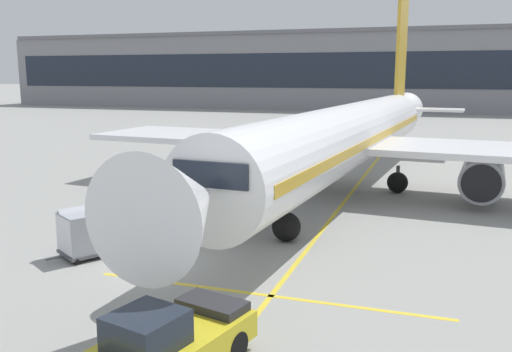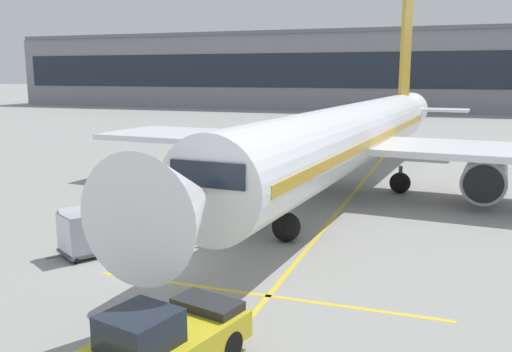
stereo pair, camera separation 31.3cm
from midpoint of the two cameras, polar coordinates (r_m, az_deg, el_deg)
The scene contains 13 objects.
ground_plane at distance 21.58m, azimuth -10.27°, elevation -8.77°, with size 600.00×600.00×0.00m, color gray.
parked_airplane at distance 33.48m, azimuth 9.49°, elevation 4.11°, with size 34.11×43.56×14.39m.
belt_loader at distance 25.54m, azimuth -3.26°, elevation -3.56°, with size 4.27×4.97×2.96m.
baggage_cart_lead at distance 23.78m, azimuth -11.38°, elevation -4.47°, with size 2.41×2.74×1.91m.
baggage_cart_second at distance 22.72m, azimuth -17.47°, elevation -5.47°, with size 2.41×2.74×1.91m.
pushback_tug at distance 13.74m, azimuth -9.77°, elevation -16.66°, with size 3.11×4.78×1.83m.
ground_crew_by_loader at distance 23.45m, azimuth -9.49°, elevation -4.63°, with size 0.42×0.47×1.74m.
ground_crew_by_carts at distance 25.45m, azimuth -10.97°, elevation -3.47°, with size 0.42×0.48×1.74m.
ground_crew_marshaller at distance 23.33m, azimuth -4.39°, elevation -4.58°, with size 0.33×0.56×1.74m.
safety_cone_engine_keepout at distance 33.60m, azimuth -4.29°, elevation -1.02°, with size 0.66×0.66×0.74m.
apron_guidance_line_lead_in at distance 33.21m, azimuth 9.44°, elevation -1.90°, with size 0.20×110.00×0.01m.
apron_guidance_line_stop_bar at distance 18.28m, azimuth 0.22°, elevation -12.21°, with size 12.00×0.20×0.01m.
terminal_building at distance 114.53m, azimuth 8.58°, elevation 10.71°, with size 145.76×16.79×15.43m.
Camera 1 is at (9.84, -17.82, 7.07)m, focal length 38.60 mm.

